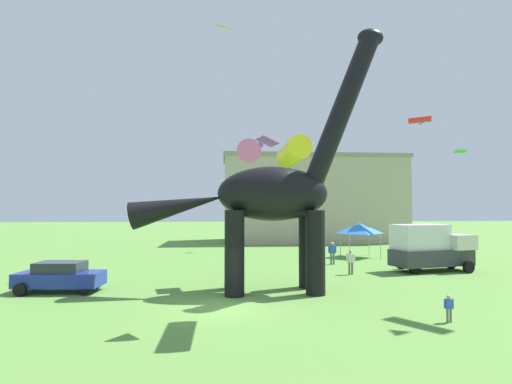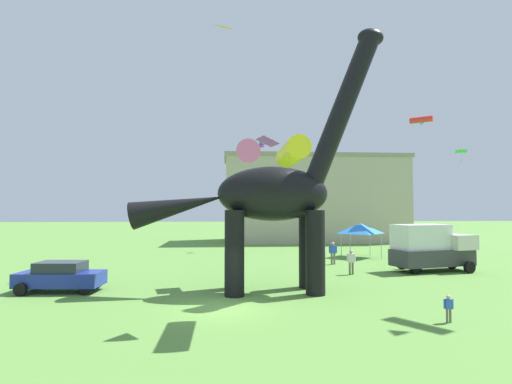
{
  "view_description": "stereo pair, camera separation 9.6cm",
  "coord_description": "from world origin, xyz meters",
  "px_view_note": "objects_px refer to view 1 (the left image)",
  "views": [
    {
      "loc": [
        -0.1,
        -17.72,
        4.27
      ],
      "look_at": [
        1.62,
        3.62,
        5.16
      ],
      "focal_mm": 28.64,
      "sensor_mm": 36.0,
      "label": 1
    },
    {
      "loc": [
        -0.01,
        -17.73,
        4.27
      ],
      "look_at": [
        1.62,
        3.62,
        5.16
      ],
      "focal_mm": 28.64,
      "sensor_mm": 36.0,
      "label": 2
    }
  ],
  "objects_px": {
    "person_vendor_side": "(449,306)",
    "person_near_flyer": "(332,251)",
    "kite_drifting": "(223,27)",
    "kite_mid_right": "(283,152)",
    "kite_high_right": "(267,141)",
    "person_far_spectator": "(351,259)",
    "kite_apex": "(261,145)",
    "kite_near_high": "(460,151)",
    "parked_sedan_left": "(60,276)",
    "parked_box_truck": "(430,247)",
    "kite_far_right": "(421,120)",
    "festival_canopy_tent": "(360,228)",
    "dinosaur_sculpture": "(272,194)"
  },
  "relations": [
    {
      "from": "kite_apex",
      "to": "kite_drifting",
      "type": "distance_m",
      "value": 15.84
    },
    {
      "from": "kite_near_high",
      "to": "kite_high_right",
      "type": "bearing_deg",
      "value": -153.14
    },
    {
      "from": "parked_box_truck",
      "to": "person_far_spectator",
      "type": "distance_m",
      "value": 5.99
    },
    {
      "from": "dinosaur_sculpture",
      "to": "kite_drifting",
      "type": "relative_size",
      "value": 9.2
    },
    {
      "from": "kite_drifting",
      "to": "kite_near_high",
      "type": "bearing_deg",
      "value": 10.22
    },
    {
      "from": "parked_sedan_left",
      "to": "kite_high_right",
      "type": "bearing_deg",
      "value": 14.85
    },
    {
      "from": "kite_drifting",
      "to": "person_far_spectator",
      "type": "bearing_deg",
      "value": -19.27
    },
    {
      "from": "parked_sedan_left",
      "to": "person_far_spectator",
      "type": "xyz_separation_m",
      "value": [
        16.66,
        4.27,
        0.17
      ]
    },
    {
      "from": "festival_canopy_tent",
      "to": "kite_high_right",
      "type": "distance_m",
      "value": 15.95
    },
    {
      "from": "person_near_flyer",
      "to": "kite_mid_right",
      "type": "height_order",
      "value": "kite_mid_right"
    },
    {
      "from": "person_vendor_side",
      "to": "kite_high_right",
      "type": "relative_size",
      "value": 0.63
    },
    {
      "from": "parked_box_truck",
      "to": "person_vendor_side",
      "type": "bearing_deg",
      "value": -128.69
    },
    {
      "from": "dinosaur_sculpture",
      "to": "parked_box_truck",
      "type": "height_order",
      "value": "dinosaur_sculpture"
    },
    {
      "from": "person_near_flyer",
      "to": "kite_far_right",
      "type": "relative_size",
      "value": 0.81
    },
    {
      "from": "parked_sedan_left",
      "to": "kite_apex",
      "type": "height_order",
      "value": "kite_apex"
    },
    {
      "from": "person_far_spectator",
      "to": "kite_apex",
      "type": "distance_m",
      "value": 20.17
    },
    {
      "from": "parked_sedan_left",
      "to": "festival_canopy_tent",
      "type": "xyz_separation_m",
      "value": [
        20.43,
        13.51,
        1.74
      ]
    },
    {
      "from": "kite_drifting",
      "to": "kite_mid_right",
      "type": "bearing_deg",
      "value": -79.65
    },
    {
      "from": "person_vendor_side",
      "to": "festival_canopy_tent",
      "type": "xyz_separation_m",
      "value": [
        3.57,
        20.48,
        1.92
      ]
    },
    {
      "from": "parked_sedan_left",
      "to": "person_far_spectator",
      "type": "distance_m",
      "value": 17.2
    },
    {
      "from": "parked_box_truck",
      "to": "festival_canopy_tent",
      "type": "xyz_separation_m",
      "value": [
        -2.11,
        8.28,
        0.9
      ]
    },
    {
      "from": "kite_apex",
      "to": "kite_high_right",
      "type": "xyz_separation_m",
      "value": [
        -1.4,
        -19.12,
        -2.85
      ]
    },
    {
      "from": "kite_far_right",
      "to": "kite_apex",
      "type": "distance_m",
      "value": 16.0
    },
    {
      "from": "parked_box_truck",
      "to": "kite_drifting",
      "type": "distance_m",
      "value": 21.36
    },
    {
      "from": "kite_mid_right",
      "to": "kite_high_right",
      "type": "bearing_deg",
      "value": 88.31
    },
    {
      "from": "kite_mid_right",
      "to": "kite_drifting",
      "type": "bearing_deg",
      "value": 100.35
    },
    {
      "from": "kite_near_high",
      "to": "parked_box_truck",
      "type": "bearing_deg",
      "value": -135.8
    },
    {
      "from": "person_far_spectator",
      "to": "person_near_flyer",
      "type": "relative_size",
      "value": 0.93
    },
    {
      "from": "person_near_flyer",
      "to": "kite_apex",
      "type": "bearing_deg",
      "value": -95.68
    },
    {
      "from": "kite_near_high",
      "to": "kite_drifting",
      "type": "height_order",
      "value": "kite_drifting"
    },
    {
      "from": "person_vendor_side",
      "to": "person_near_flyer",
      "type": "relative_size",
      "value": 0.6
    },
    {
      "from": "kite_apex",
      "to": "kite_mid_right",
      "type": "xyz_separation_m",
      "value": [
        -1.63,
        -27.18,
        -4.63
      ]
    },
    {
      "from": "kite_mid_right",
      "to": "dinosaur_sculpture",
      "type": "bearing_deg",
      "value": 88.23
    },
    {
      "from": "dinosaur_sculpture",
      "to": "kite_apex",
      "type": "bearing_deg",
      "value": 79.78
    },
    {
      "from": "parked_box_truck",
      "to": "person_vendor_side",
      "type": "relative_size",
      "value": 5.76
    },
    {
      "from": "person_vendor_side",
      "to": "kite_far_right",
      "type": "height_order",
      "value": "kite_far_right"
    },
    {
      "from": "kite_high_right",
      "to": "person_far_spectator",
      "type": "bearing_deg",
      "value": 21.43
    },
    {
      "from": "parked_box_truck",
      "to": "person_near_flyer",
      "type": "height_order",
      "value": "parked_box_truck"
    },
    {
      "from": "kite_apex",
      "to": "parked_sedan_left",
      "type": "bearing_deg",
      "value": -120.26
    },
    {
      "from": "dinosaur_sculpture",
      "to": "kite_high_right",
      "type": "xyz_separation_m",
      "value": [
        0.08,
        2.81,
        3.21
      ]
    },
    {
      "from": "parked_box_truck",
      "to": "dinosaur_sculpture",
      "type": "bearing_deg",
      "value": -166.47
    },
    {
      "from": "parked_box_truck",
      "to": "person_far_spectator",
      "type": "height_order",
      "value": "parked_box_truck"
    },
    {
      "from": "festival_canopy_tent",
      "to": "kite_apex",
      "type": "height_order",
      "value": "kite_apex"
    },
    {
      "from": "kite_mid_right",
      "to": "person_far_spectator",
      "type": "bearing_deg",
      "value": 59.97
    },
    {
      "from": "kite_mid_right",
      "to": "kite_far_right",
      "type": "bearing_deg",
      "value": 52.5
    },
    {
      "from": "dinosaur_sculpture",
      "to": "kite_far_right",
      "type": "bearing_deg",
      "value": 38.48
    },
    {
      "from": "kite_high_right",
      "to": "person_near_flyer",
      "type": "bearing_deg",
      "value": 50.67
    },
    {
      "from": "person_far_spectator",
      "to": "kite_near_high",
      "type": "xyz_separation_m",
      "value": [
        11.59,
        6.52,
        8.14
      ]
    },
    {
      "from": "parked_box_truck",
      "to": "kite_apex",
      "type": "bearing_deg",
      "value": 108.87
    },
    {
      "from": "parked_sedan_left",
      "to": "kite_far_right",
      "type": "height_order",
      "value": "kite_far_right"
    }
  ]
}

